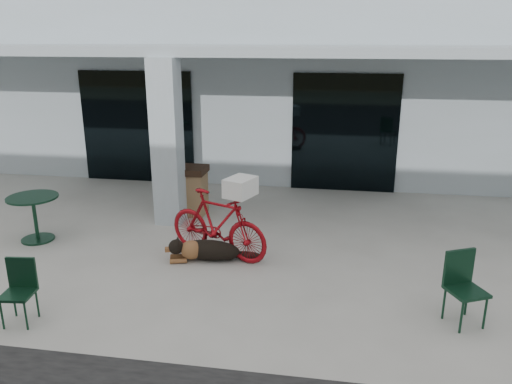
% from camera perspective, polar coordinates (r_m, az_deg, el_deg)
% --- Properties ---
extents(ground, '(80.00, 80.00, 0.00)m').
position_cam_1_polar(ground, '(7.54, -4.31, -10.13)').
color(ground, '#B0AEA6').
rests_on(ground, ground).
extents(building, '(22.00, 7.00, 4.50)m').
position_cam_1_polar(building, '(15.13, 3.21, 12.69)').
color(building, '#9EAEB3').
rests_on(building, ground).
extents(storefront_glass_left, '(2.80, 0.06, 2.70)m').
position_cam_1_polar(storefront_glass_left, '(12.62, -13.41, 7.21)').
color(storefront_glass_left, black).
rests_on(storefront_glass_left, ground).
extents(storefront_glass_right, '(2.40, 0.06, 2.70)m').
position_cam_1_polar(storefront_glass_right, '(11.66, 10.08, 6.60)').
color(storefront_glass_right, black).
rests_on(storefront_glass_right, ground).
extents(column, '(0.50, 0.50, 3.12)m').
position_cam_1_polar(column, '(9.52, -10.11, 5.50)').
color(column, '#9EAEB3').
rests_on(column, ground).
extents(overhang, '(22.00, 2.80, 0.18)m').
position_cam_1_polar(overhang, '(10.22, 0.16, 15.88)').
color(overhang, '#9EAEB3').
rests_on(overhang, column).
extents(bicycle, '(1.91, 1.17, 1.11)m').
position_cam_1_polar(bicycle, '(8.14, -4.41, -3.69)').
color(bicycle, maroon).
rests_on(bicycle, ground).
extents(laundry_basket, '(0.52, 0.59, 0.29)m').
position_cam_1_polar(laundry_basket, '(7.67, -1.79, 0.57)').
color(laundry_basket, white).
rests_on(laundry_basket, bicycle).
extents(dog, '(1.22, 0.70, 0.39)m').
position_cam_1_polar(dog, '(8.14, -5.36, -6.49)').
color(dog, black).
rests_on(dog, ground).
extents(cup_near_dog, '(0.09, 0.09, 0.10)m').
position_cam_1_polar(cup_near_dog, '(8.38, -9.53, -6.98)').
color(cup_near_dog, white).
rests_on(cup_near_dog, ground).
extents(cafe_table_near, '(0.97, 0.97, 0.81)m').
position_cam_1_polar(cafe_table_near, '(9.62, -23.92, -2.78)').
color(cafe_table_near, '#123623').
rests_on(cafe_table_near, ground).
extents(cafe_chair_near, '(0.42, 0.45, 0.83)m').
position_cam_1_polar(cafe_chair_near, '(7.00, -25.60, -10.42)').
color(cafe_chair_near, '#123623').
rests_on(cafe_chair_near, ground).
extents(cafe_chair_far_a, '(0.58, 0.60, 0.93)m').
position_cam_1_polar(cafe_chair_far_a, '(6.81, 22.93, -10.31)').
color(cafe_chair_far_a, '#123623').
rests_on(cafe_chair_far_a, ground).
extents(trash_receptacle, '(0.60, 0.60, 0.99)m').
position_cam_1_polar(trash_receptacle, '(10.16, -7.28, 0.16)').
color(trash_receptacle, olive).
rests_on(trash_receptacle, ground).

